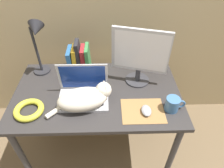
% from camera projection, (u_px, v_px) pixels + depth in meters
% --- Properties ---
extents(desk, '(1.19, 0.70, 0.75)m').
position_uv_depth(desk, '(98.00, 100.00, 1.50)').
color(desk, '#2D2B2B').
rests_on(desk, ground_plane).
extents(laptop, '(0.34, 0.23, 0.24)m').
position_uv_depth(laptop, '(83.00, 92.00, 1.37)').
color(laptop, '#B7B7BC').
rests_on(laptop, desk).
extents(cat, '(0.42, 0.24, 0.15)m').
position_uv_depth(cat, '(85.00, 98.00, 1.29)').
color(cat, beige).
rests_on(cat, desk).
extents(external_monitor, '(0.39, 0.18, 0.42)m').
position_uv_depth(external_monitor, '(140.00, 55.00, 1.38)').
color(external_monitor, '#333338').
rests_on(external_monitor, desk).
extents(mousepad, '(0.28, 0.22, 0.00)m').
position_uv_depth(mousepad, '(143.00, 111.00, 1.30)').
color(mousepad, olive).
rests_on(mousepad, desk).
extents(computer_mouse, '(0.06, 0.10, 0.03)m').
position_uv_depth(computer_mouse, '(146.00, 111.00, 1.28)').
color(computer_mouse, '#99999E').
rests_on(computer_mouse, mousepad).
extents(book_row, '(0.17, 0.16, 0.26)m').
position_uv_depth(book_row, '(79.00, 59.00, 1.56)').
color(book_row, '#285B93').
rests_on(book_row, desk).
extents(desk_lamp, '(0.17, 0.17, 0.45)m').
position_uv_depth(desk_lamp, '(37.00, 39.00, 1.40)').
color(desk_lamp, '#28282D').
rests_on(desk_lamp, desk).
extents(cable_coil, '(0.19, 0.19, 0.04)m').
position_uv_depth(cable_coil, '(29.00, 110.00, 1.28)').
color(cable_coil, gold).
rests_on(cable_coil, desk).
extents(mug, '(0.13, 0.09, 0.10)m').
position_uv_depth(mug, '(173.00, 104.00, 1.28)').
color(mug, teal).
rests_on(mug, desk).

